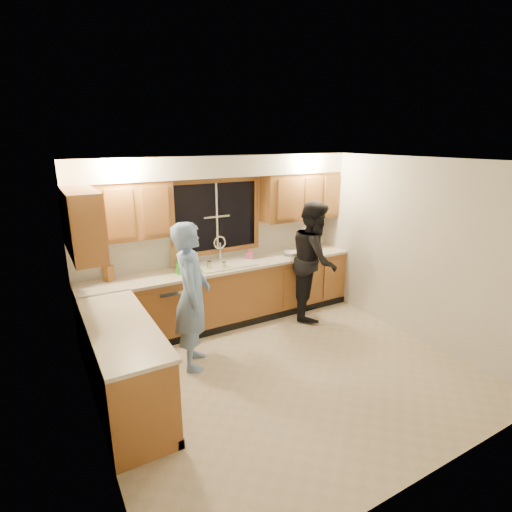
{
  "coord_description": "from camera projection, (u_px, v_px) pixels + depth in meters",
  "views": [
    {
      "loc": [
        -2.42,
        -3.53,
        2.72
      ],
      "look_at": [
        -0.03,
        0.65,
        1.3
      ],
      "focal_mm": 28.0,
      "sensor_mm": 36.0,
      "label": 1
    }
  ],
  "objects": [
    {
      "name": "soffit",
      "position": [
        220.0,
        166.0,
        5.63
      ],
      "size": [
        4.2,
        0.35,
        0.3
      ],
      "primitive_type": "cube",
      "color": "white",
      "rests_on": "wall_back"
    },
    {
      "name": "man",
      "position": [
        192.0,
        296.0,
        4.78
      ],
      "size": [
        0.66,
        0.78,
        1.82
      ],
      "primitive_type": "imported",
      "rotation": [
        0.0,
        0.0,
        1.17
      ],
      "color": "#6B91CB",
      "rests_on": "floor"
    },
    {
      "name": "upper_cabinets_left",
      "position": [
        119.0,
        212.0,
        5.11
      ],
      "size": [
        1.35,
        0.33,
        0.75
      ],
      "primitive_type": "cube",
      "color": "#965C2B",
      "rests_on": "wall_back"
    },
    {
      "name": "wall_back",
      "position": [
        217.0,
        239.0,
        6.09
      ],
      "size": [
        4.2,
        0.0,
        4.2
      ],
      "primitive_type": "plane",
      "rotation": [
        1.57,
        0.0,
        0.0
      ],
      "color": "silver",
      "rests_on": "ground"
    },
    {
      "name": "wall_right",
      "position": [
        413.0,
        250.0,
        5.5
      ],
      "size": [
        0.0,
        3.8,
        3.8
      ],
      "primitive_type": "plane",
      "rotation": [
        1.57,
        0.0,
        -1.57
      ],
      "color": "silver",
      "rests_on": "ground"
    },
    {
      "name": "window_frame",
      "position": [
        217.0,
        217.0,
        5.98
      ],
      "size": [
        1.44,
        0.03,
        1.14
      ],
      "color": "black",
      "rests_on": "wall_back"
    },
    {
      "name": "sink",
      "position": [
        226.0,
        268.0,
        5.95
      ],
      "size": [
        0.86,
        0.52,
        0.57
      ],
      "color": "white",
      "rests_on": "countertop_back"
    },
    {
      "name": "floor",
      "position": [
        284.0,
        371.0,
        4.86
      ],
      "size": [
        4.2,
        4.2,
        0.0
      ],
      "primitive_type": "plane",
      "color": "#B6A58C",
      "rests_on": "ground"
    },
    {
      "name": "dish_crate",
      "position": [
        186.0,
        267.0,
        5.61
      ],
      "size": [
        0.34,
        0.32,
        0.13
      ],
      "primitive_type": "cube",
      "rotation": [
        0.0,
        0.0,
        -0.26
      ],
      "color": "green",
      "rests_on": "countertop_back"
    },
    {
      "name": "can_left",
      "position": [
        209.0,
        266.0,
        5.66
      ],
      "size": [
        0.09,
        0.09,
        0.13
      ],
      "primitive_type": "cylinder",
      "rotation": [
        0.0,
        0.0,
        -0.32
      ],
      "color": "beige",
      "rests_on": "countertop_back"
    },
    {
      "name": "can_right",
      "position": [
        224.0,
        266.0,
        5.7
      ],
      "size": [
        0.07,
        0.07,
        0.11
      ],
      "primitive_type": "cylinder",
      "rotation": [
        0.0,
        0.0,
        0.23
      ],
      "color": "beige",
      "rests_on": "countertop_back"
    },
    {
      "name": "bowl",
      "position": [
        291.0,
        253.0,
        6.43
      ],
      "size": [
        0.3,
        0.3,
        0.06
      ],
      "primitive_type": "imported",
      "rotation": [
        0.0,
        0.0,
        -0.37
      ],
      "color": "silver",
      "rests_on": "countertop_back"
    },
    {
      "name": "knife_block",
      "position": [
        108.0,
        273.0,
        5.24
      ],
      "size": [
        0.15,
        0.14,
        0.21
      ],
      "primitive_type": "cube",
      "rotation": [
        0.0,
        0.0,
        0.63
      ],
      "color": "#985E2A",
      "rests_on": "countertop_back"
    },
    {
      "name": "countertop_back",
      "position": [
        226.0,
        266.0,
        5.92
      ],
      "size": [
        4.2,
        0.63,
        0.04
      ],
      "primitive_type": "cube",
      "color": "beige",
      "rests_on": "base_cabinets_back"
    },
    {
      "name": "base_cabinets_back",
      "position": [
        227.0,
        295.0,
        6.07
      ],
      "size": [
        4.2,
        0.6,
        0.88
      ],
      "primitive_type": "cube",
      "color": "#965C2B",
      "rests_on": "ground"
    },
    {
      "name": "cutting_board",
      "position": [
        181.0,
        253.0,
        5.77
      ],
      "size": [
        0.33,
        0.21,
        0.41
      ],
      "primitive_type": "cube",
      "rotation": [
        -0.21,
        0.0,
        -0.37
      ],
      "color": "tan",
      "rests_on": "countertop_back"
    },
    {
      "name": "stove",
      "position": [
        137.0,
        394.0,
        3.69
      ],
      "size": [
        0.58,
        0.75,
        0.9
      ],
      "primitive_type": "cube",
      "color": "white",
      "rests_on": "floor"
    },
    {
      "name": "base_cabinets_left",
      "position": [
        123.0,
        366.0,
        4.17
      ],
      "size": [
        0.6,
        1.9,
        0.88
      ],
      "primitive_type": "cube",
      "color": "#965C2B",
      "rests_on": "ground"
    },
    {
      "name": "upper_cabinets_return",
      "position": [
        83.0,
        224.0,
        4.35
      ],
      "size": [
        0.33,
        0.9,
        0.75
      ],
      "primitive_type": "cube",
      "color": "#965C2B",
      "rests_on": "wall_left"
    },
    {
      "name": "woman",
      "position": [
        314.0,
        260.0,
        6.19
      ],
      "size": [
        1.09,
        1.13,
        1.83
      ],
      "primitive_type": "imported",
      "rotation": [
        0.0,
        0.0,
        0.92
      ],
      "color": "black",
      "rests_on": "floor"
    },
    {
      "name": "ceiling",
      "position": [
        289.0,
        161.0,
        4.15
      ],
      "size": [
        4.2,
        4.2,
        0.0
      ],
      "primitive_type": "plane",
      "rotation": [
        3.14,
        0.0,
        0.0
      ],
      "color": "white"
    },
    {
      "name": "dishwasher",
      "position": [
        173.0,
        308.0,
        5.66
      ],
      "size": [
        0.6,
        0.56,
        0.82
      ],
      "primitive_type": "cube",
      "color": "white",
      "rests_on": "floor"
    },
    {
      "name": "soap_bottle",
      "position": [
        249.0,
        254.0,
        6.16
      ],
      "size": [
        0.1,
        0.1,
        0.18
      ],
      "primitive_type": "imported",
      "rotation": [
        0.0,
        0.0,
        0.25
      ],
      "color": "#DB5387",
      "rests_on": "countertop_back"
    },
    {
      "name": "countertop_left",
      "position": [
        120.0,
        326.0,
        4.04
      ],
      "size": [
        0.63,
        1.9,
        0.04
      ],
      "primitive_type": "cube",
      "color": "beige",
      "rests_on": "base_cabinets_left"
    },
    {
      "name": "wall_left",
      "position": [
        88.0,
        313.0,
        3.5
      ],
      "size": [
        0.0,
        3.8,
        3.8
      ],
      "primitive_type": "plane",
      "rotation": [
        1.57,
        0.0,
        1.57
      ],
      "color": "silver",
      "rests_on": "ground"
    },
    {
      "name": "upper_cabinets_right",
      "position": [
        300.0,
        196.0,
        6.46
      ],
      "size": [
        1.35,
        0.33,
        0.75
      ],
      "primitive_type": "cube",
      "color": "#965C2B",
      "rests_on": "wall_back"
    }
  ]
}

